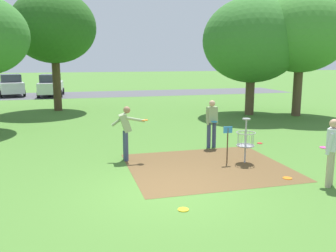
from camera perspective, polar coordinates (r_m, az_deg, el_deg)
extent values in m
plane|color=#47752D|center=(8.76, 0.27, -10.48)|extent=(160.00, 160.00, 0.00)
cube|color=brown|center=(10.77, 6.28, -6.44)|extent=(4.58, 4.01, 0.01)
cylinder|color=#9E9EA3|center=(11.19, 12.20, -2.41)|extent=(0.05, 0.05, 1.35)
cylinder|color=#9E9EA3|center=(11.06, 12.34, 1.10)|extent=(0.24, 0.24, 0.04)
torus|color=#9E9EA3|center=(11.13, 12.26, -1.03)|extent=(0.58, 0.58, 0.02)
torus|color=#9E9EA3|center=(11.22, 12.18, -3.03)|extent=(0.55, 0.55, 0.03)
cylinder|color=#9E9EA3|center=(11.22, 12.17, -3.13)|extent=(0.48, 0.48, 0.02)
cylinder|color=gray|center=(11.28, 13.30, -1.96)|extent=(0.01, 0.01, 0.40)
cylinder|color=gray|center=(11.38, 12.76, -1.83)|extent=(0.01, 0.01, 0.40)
cylinder|color=gray|center=(11.40, 12.03, -1.78)|extent=(0.01, 0.01, 0.40)
cylinder|color=gray|center=(11.34, 11.37, -1.82)|extent=(0.01, 0.01, 0.40)
cylinder|color=gray|center=(11.21, 11.02, -1.95)|extent=(0.01, 0.01, 0.40)
cylinder|color=gray|center=(11.07, 11.12, -2.12)|extent=(0.01, 0.01, 0.40)
cylinder|color=gray|center=(10.97, 11.65, -2.25)|extent=(0.01, 0.01, 0.40)
cylinder|color=gray|center=(10.95, 12.41, -2.31)|extent=(0.01, 0.01, 0.40)
cylinder|color=gray|center=(11.01, 13.09, -2.26)|extent=(0.01, 0.01, 0.40)
cylinder|color=gray|center=(11.14, 13.43, -2.12)|extent=(0.01, 0.01, 0.40)
cylinder|color=#4C3823|center=(11.07, 9.40, -3.12)|extent=(0.04, 0.04, 1.10)
cube|color=#3384C6|center=(10.97, 9.48, -0.58)|extent=(0.28, 0.03, 0.20)
cylinder|color=#384260|center=(13.04, 7.32, -1.38)|extent=(0.14, 0.14, 0.92)
cylinder|color=#384260|center=(12.93, 6.48, -1.46)|extent=(0.14, 0.14, 0.92)
cube|color=#93A875|center=(12.85, 6.98, 1.81)|extent=(0.39, 0.27, 0.56)
sphere|color=tan|center=(12.80, 7.02, 3.58)|extent=(0.22, 0.22, 0.22)
cylinder|color=#93A875|center=(12.94, 7.73, 1.48)|extent=(0.11, 0.18, 0.55)
cylinder|color=#93A875|center=(12.75, 6.28, 1.37)|extent=(0.11, 0.18, 0.55)
cylinder|color=#1E93DB|center=(12.74, 7.37, 0.67)|extent=(0.22, 0.22, 0.02)
cylinder|color=#384260|center=(11.47, -6.81, -3.03)|extent=(0.14, 0.14, 0.92)
cylinder|color=#384260|center=(11.26, -6.67, -3.29)|extent=(0.14, 0.14, 0.92)
cube|color=#93A875|center=(11.21, -6.82, 0.52)|extent=(0.39, 0.37, 0.60)
sphere|color=#9E7051|center=(11.16, -6.56, 2.55)|extent=(0.22, 0.22, 0.22)
cylinder|color=#93A875|center=(11.07, -5.19, 1.04)|extent=(0.59, 0.10, 0.21)
cylinder|color=orange|center=(11.12, -3.76, 0.95)|extent=(0.22, 0.22, 0.02)
cylinder|color=#93A875|center=(11.34, -7.83, 0.86)|extent=(0.48, 0.10, 0.37)
cylinder|color=tan|center=(9.79, 24.21, -6.31)|extent=(0.14, 0.14, 0.92)
cylinder|color=tan|center=(10.00, 24.48, -5.99)|extent=(0.14, 0.14, 0.92)
cube|color=silver|center=(9.72, 24.68, -1.96)|extent=(0.42, 0.40, 0.56)
sphere|color=tan|center=(9.65, 24.86, 0.36)|extent=(0.22, 0.22, 0.22)
cylinder|color=silver|center=(9.56, 24.29, -2.64)|extent=(0.17, 0.18, 0.55)
cylinder|color=silver|center=(9.92, 24.75, -2.22)|extent=(0.17, 0.18, 0.55)
cylinder|color=#E53D99|center=(9.80, 23.55, -3.15)|extent=(0.22, 0.22, 0.02)
cylinder|color=red|center=(14.01, 14.36, -2.67)|extent=(0.20, 0.20, 0.02)
cylinder|color=gold|center=(7.82, 2.44, -13.11)|extent=(0.24, 0.24, 0.02)
cylinder|color=orange|center=(10.21, 18.42, -7.87)|extent=(0.24, 0.24, 0.02)
cylinder|color=brown|center=(21.01, 12.85, 4.63)|extent=(0.50, 0.50, 2.10)
ellipsoid|color=#38752D|center=(20.93, 13.21, 13.10)|extent=(5.47, 5.47, 4.65)
cylinder|color=#4C3823|center=(23.11, -17.22, 6.22)|extent=(0.48, 0.48, 3.12)
ellipsoid|color=#285B1E|center=(23.13, -17.70, 14.74)|extent=(5.01, 5.01, 4.26)
cylinder|color=brown|center=(21.29, 19.82, 5.10)|extent=(0.48, 0.48, 2.66)
ellipsoid|color=#428433|center=(21.26, 20.38, 13.75)|extent=(5.03, 5.03, 4.28)
cube|color=#4C4C51|center=(33.02, -11.19, 4.97)|extent=(36.00, 6.00, 0.01)
cube|color=silver|center=(33.86, -23.66, 5.68)|extent=(2.68, 4.49, 0.90)
cube|color=#2D333D|center=(33.81, -23.75, 6.98)|extent=(2.03, 2.48, 0.64)
cylinder|color=black|center=(35.26, -22.30, 5.21)|extent=(0.31, 0.62, 0.60)
cylinder|color=black|center=(32.54, -25.00, 4.62)|extent=(0.31, 0.62, 0.60)
cylinder|color=black|center=(32.68, -21.85, 4.87)|extent=(0.31, 0.62, 0.60)
cube|color=silver|center=(32.33, -18.08, 5.86)|extent=(1.96, 4.27, 0.90)
cube|color=#2D333D|center=(32.28, -18.16, 7.22)|extent=(1.67, 2.24, 0.64)
cylinder|color=black|center=(33.75, -19.37, 5.19)|extent=(0.20, 0.61, 0.60)
cylinder|color=black|center=(33.59, -16.31, 5.34)|extent=(0.20, 0.61, 0.60)
cylinder|color=black|center=(31.17, -19.90, 4.76)|extent=(0.20, 0.61, 0.60)
cylinder|color=black|center=(31.00, -16.59, 4.92)|extent=(0.20, 0.61, 0.60)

